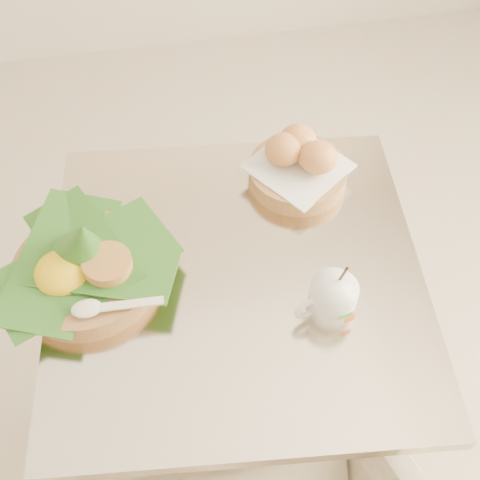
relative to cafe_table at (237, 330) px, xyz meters
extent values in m
plane|color=#C1B59B|center=(-0.20, 0.03, -0.53)|extent=(3.60, 3.60, 0.00)
cylinder|color=gray|center=(0.00, 0.00, -0.52)|extent=(0.44, 0.44, 0.03)
cylinder|color=gray|center=(0.00, 0.00, -0.16)|extent=(0.07, 0.07, 0.69)
cube|color=beige|center=(0.00, 0.00, 0.21)|extent=(0.77, 0.77, 0.03)
cylinder|color=tan|center=(-0.28, 0.04, 0.24)|extent=(0.27, 0.27, 0.04)
cone|color=#255C1A|center=(-0.27, 0.05, 0.32)|extent=(0.16, 0.16, 0.14)
ellipsoid|color=yellow|center=(-0.31, 0.03, 0.27)|extent=(0.10, 0.10, 0.06)
cylinder|color=#CC9347|center=(-0.23, 0.02, 0.28)|extent=(0.09, 0.09, 0.02)
cylinder|color=tan|center=(0.17, 0.21, 0.24)|extent=(0.21, 0.21, 0.04)
cube|color=white|center=(0.17, 0.21, 0.26)|extent=(0.24, 0.24, 0.01)
ellipsoid|color=#AF5628|center=(0.14, 0.23, 0.30)|extent=(0.08, 0.08, 0.06)
ellipsoid|color=#AF5628|center=(0.20, 0.19, 0.30)|extent=(0.08, 0.08, 0.06)
ellipsoid|color=#AF5628|center=(0.18, 0.25, 0.30)|extent=(0.08, 0.08, 0.06)
cylinder|color=white|center=(0.15, -0.11, 0.26)|extent=(0.08, 0.08, 0.07)
torus|color=white|center=(0.10, -0.12, 0.26)|extent=(0.05, 0.02, 0.05)
cylinder|color=#4A2415|center=(0.15, -0.11, 0.29)|extent=(0.08, 0.08, 0.01)
cylinder|color=black|center=(0.16, -0.10, 0.31)|extent=(0.02, 0.04, 0.11)
cube|color=green|center=(0.16, -0.15, 0.27)|extent=(0.03, 0.01, 0.01)
cube|color=orange|center=(0.17, -0.15, 0.25)|extent=(0.02, 0.01, 0.02)
camera|label=1|loc=(-0.11, -0.63, 1.16)|focal=45.00mm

